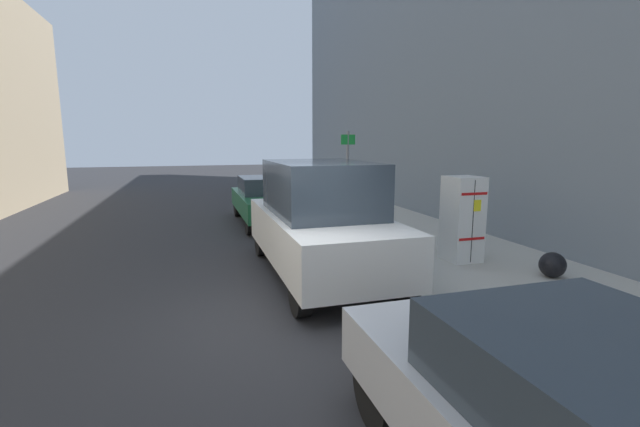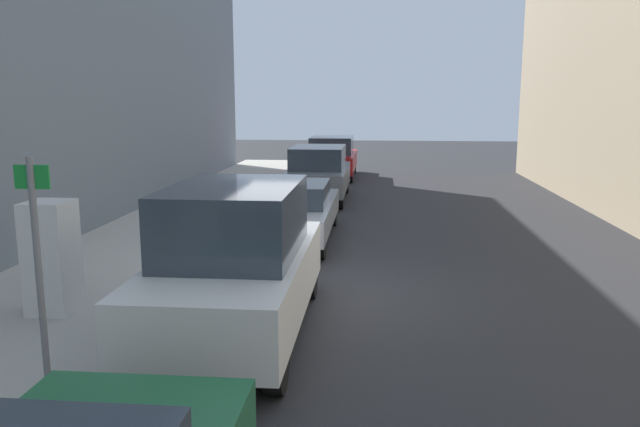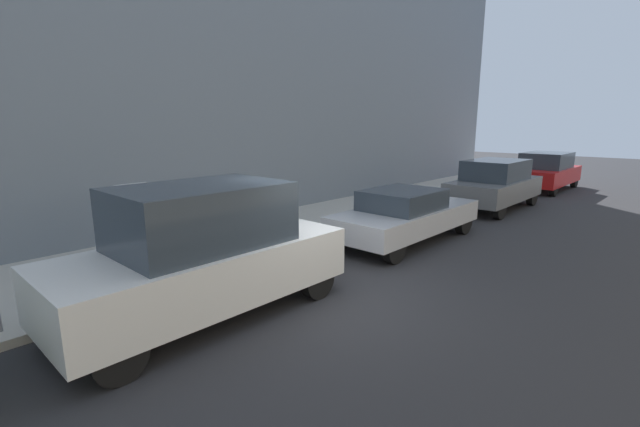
# 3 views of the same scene
# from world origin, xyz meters

# --- Properties ---
(ground_plane) EXTENTS (80.00, 80.00, 0.00)m
(ground_plane) POSITION_xyz_m (0.00, 0.00, 0.00)
(ground_plane) COLOR #28282B
(sidewalk_slab) EXTENTS (3.90, 44.00, 0.14)m
(sidewalk_slab) POSITION_xyz_m (-3.91, 0.00, 0.07)
(sidewalk_slab) COLOR #B2ADA0
(sidewalk_slab) RESTS_ON ground
(building_facade_near) EXTENTS (2.08, 39.60, 10.80)m
(building_facade_near) POSITION_xyz_m (-6.90, 0.00, 5.40)
(building_facade_near) COLOR slate
(building_facade_near) RESTS_ON ground
(discarded_refrigerator) EXTENTS (0.63, 0.68, 1.68)m
(discarded_refrigerator) POSITION_xyz_m (-3.76, -1.59, 0.98)
(discarded_refrigerator) COLOR white
(discarded_refrigerator) RESTS_ON sidewalk_slab
(trash_bag) EXTENTS (0.45, 0.45, 0.45)m
(trash_bag) POSITION_xyz_m (-4.63, -0.15, 0.37)
(trash_bag) COLOR black
(trash_bag) RESTS_ON sidewalk_slab
(parked_van_white) EXTENTS (1.94, 4.65, 2.14)m
(parked_van_white) POSITION_xyz_m (-0.90, -1.88, 1.06)
(parked_van_white) COLOR silver
(parked_van_white) RESTS_ON ground
(parked_sedan_silver) EXTENTS (1.82, 4.71, 1.40)m
(parked_sedan_silver) POSITION_xyz_m (-0.90, 4.12, 0.73)
(parked_sedan_silver) COLOR silver
(parked_sedan_silver) RESTS_ON ground
(parked_suv_gray) EXTENTS (1.90, 4.52, 1.76)m
(parked_suv_gray) POSITION_xyz_m (-0.90, 10.11, 0.91)
(parked_suv_gray) COLOR slate
(parked_suv_gray) RESTS_ON ground
(parked_suv_red) EXTENTS (1.96, 4.63, 1.72)m
(parked_suv_red) POSITION_xyz_m (-0.90, 16.23, 0.88)
(parked_suv_red) COLOR red
(parked_suv_red) RESTS_ON ground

